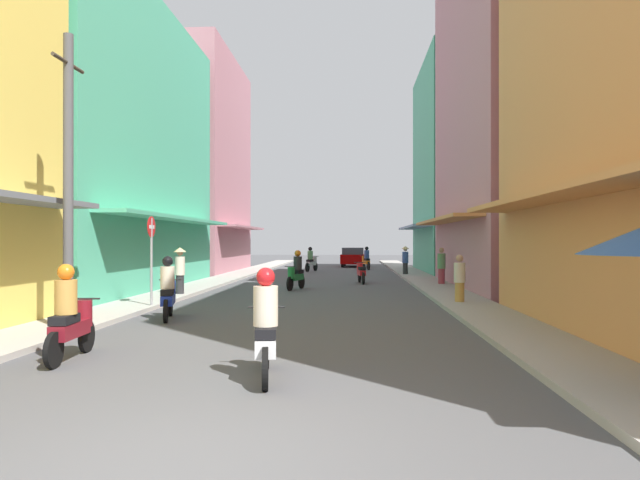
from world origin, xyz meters
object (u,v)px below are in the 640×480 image
(motorbike_red, at_px, (361,272))
(motorbike_orange, at_px, (366,259))
(motorbike_maroon, at_px, (71,317))
(motorbike_green, at_px, (296,272))
(utility_pole, at_px, (68,181))
(pedestrian_far, at_px, (405,259))
(motorbike_blue, at_px, (168,291))
(motorbike_white, at_px, (266,329))
(street_sign_no_entry, at_px, (151,249))
(motorbike_silver, at_px, (311,260))
(parked_car, at_px, (353,257))
(pedestrian_midway, at_px, (180,269))
(pedestrian_crossing, at_px, (460,280))
(pedestrian_foreground, at_px, (441,267))

(motorbike_red, distance_m, motorbike_orange, 12.45)
(motorbike_maroon, relative_size, motorbike_green, 1.03)
(utility_pole, bearing_deg, pedestrian_far, 66.33)
(motorbike_blue, bearing_deg, motorbike_white, -59.86)
(motorbike_maroon, bearing_deg, pedestrian_far, 71.28)
(motorbike_green, xyz_separation_m, street_sign_no_entry, (-3.47, -6.69, 1.01))
(motorbike_silver, bearing_deg, motorbike_green, -88.38)
(parked_car, relative_size, utility_pole, 0.67)
(pedestrian_midway, height_order, utility_pole, utility_pole)
(motorbike_blue, xyz_separation_m, pedestrian_midway, (-1.41, 5.44, 0.27))
(motorbike_blue, relative_size, pedestrian_crossing, 1.15)
(motorbike_silver, distance_m, pedestrian_foreground, 13.27)
(utility_pole, relative_size, street_sign_no_entry, 2.34)
(motorbike_red, relative_size, street_sign_no_entry, 0.68)
(motorbike_blue, xyz_separation_m, utility_pole, (-1.26, -2.46, 2.47))
(motorbike_silver, bearing_deg, motorbike_white, -87.10)
(motorbike_maroon, relative_size, pedestrian_crossing, 1.18)
(parked_car, xyz_separation_m, utility_pole, (-5.90, -31.45, 2.43))
(motorbike_silver, relative_size, pedestrian_far, 1.03)
(motorbike_white, xyz_separation_m, parked_car, (1.30, 34.73, 0.04))
(motorbike_white, height_order, pedestrian_midway, pedestrian_midway)
(motorbike_orange, bearing_deg, utility_pole, -104.05)
(motorbike_blue, bearing_deg, utility_pole, -117.05)
(motorbike_white, height_order, parked_car, motorbike_white)
(motorbike_white, xyz_separation_m, motorbike_red, (1.63, 17.85, -0.20))
(pedestrian_midway, relative_size, pedestrian_crossing, 1.12)
(pedestrian_foreground, height_order, utility_pole, utility_pole)
(motorbike_white, bearing_deg, motorbike_red, 84.79)
(motorbike_maroon, bearing_deg, motorbike_red, 73.45)
(motorbike_orange, height_order, pedestrian_far, pedestrian_far)
(motorbike_red, relative_size, pedestrian_foreground, 1.08)
(motorbike_red, bearing_deg, motorbike_orange, 87.54)
(motorbike_red, xyz_separation_m, motorbike_green, (-2.66, -3.43, 0.20))
(pedestrian_midway, xyz_separation_m, street_sign_no_entry, (0.26, -3.45, 0.74))
(motorbike_red, height_order, parked_car, parked_car)
(motorbike_white, distance_m, pedestrian_crossing, 10.20)
(pedestrian_midway, bearing_deg, motorbike_blue, -75.42)
(pedestrian_far, xyz_separation_m, pedestrian_crossing, (0.29, -14.07, -0.18))
(motorbike_maroon, distance_m, utility_pole, 3.56)
(motorbike_orange, xyz_separation_m, parked_car, (-0.86, 4.45, 0.04))
(motorbike_green, height_order, pedestrian_foreground, pedestrian_foreground)
(motorbike_silver, relative_size, motorbike_orange, 0.98)
(motorbike_silver, bearing_deg, pedestrian_far, -39.72)
(motorbike_silver, xyz_separation_m, motorbike_green, (0.38, -13.46, 0.00))
(pedestrian_far, relative_size, pedestrian_midway, 0.97)
(motorbike_red, height_order, pedestrian_midway, pedestrian_midway)
(motorbike_white, bearing_deg, pedestrian_foreground, 72.82)
(motorbike_blue, relative_size, street_sign_no_entry, 0.67)
(pedestrian_crossing, bearing_deg, pedestrian_midway, 167.71)
(motorbike_white, bearing_deg, utility_pole, 144.45)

